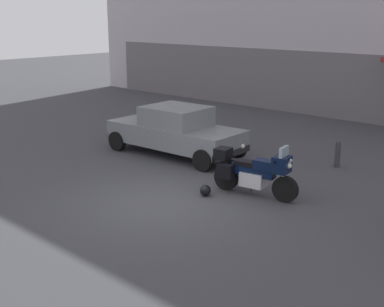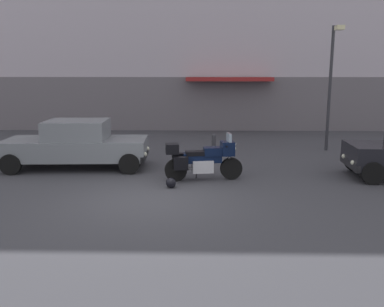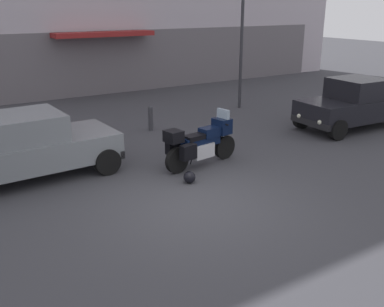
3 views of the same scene
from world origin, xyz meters
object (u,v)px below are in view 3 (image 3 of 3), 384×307
object	(u,v)px
motorcycle	(201,142)
helmet	(189,177)
streetlamp_curbside	(244,32)
car_sedan_far	(19,148)
bollard_curbside	(151,117)
car_hatchback_near	(354,104)

from	to	relation	value
motorcycle	helmet	bearing A→B (deg)	-144.20
streetlamp_curbside	car_sedan_far	bearing A→B (deg)	-160.74
motorcycle	bollard_curbside	xyz separation A→B (m)	(0.44, 3.64, -0.18)
car_sedan_far	bollard_curbside	world-z (taller)	car_sedan_far
bollard_curbside	helmet	bearing A→B (deg)	-106.04
car_sedan_far	motorcycle	bearing A→B (deg)	-22.42
motorcycle	car_sedan_far	distance (m)	4.31
car_sedan_far	bollard_curbside	size ratio (longest dim) A/B	5.66
helmet	bollard_curbside	bearing A→B (deg)	73.96
car_hatchback_near	streetlamp_curbside	world-z (taller)	streetlamp_curbside
helmet	streetlamp_curbside	bearing A→B (deg)	43.09
motorcycle	streetlamp_curbside	world-z (taller)	streetlamp_curbside
helmet	streetlamp_curbside	size ratio (longest dim) A/B	0.06
car_hatchback_near	streetlamp_curbside	bearing A→B (deg)	-70.02
car_sedan_far	helmet	bearing A→B (deg)	-38.10
motorcycle	car_sedan_far	size ratio (longest dim) A/B	0.49
car_hatchback_near	motorcycle	bearing A→B (deg)	6.12
car_sedan_far	bollard_curbside	xyz separation A→B (m)	(4.49, 2.19, -0.35)
bollard_curbside	streetlamp_curbside	bearing A→B (deg)	11.99
motorcycle	streetlamp_curbside	size ratio (longest dim) A/B	0.47
car_hatchback_near	bollard_curbside	world-z (taller)	car_hatchback_near
streetlamp_curbside	bollard_curbside	xyz separation A→B (m)	(-4.52, -0.96, -2.48)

